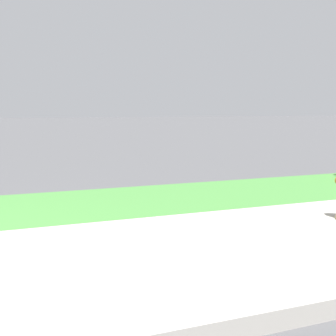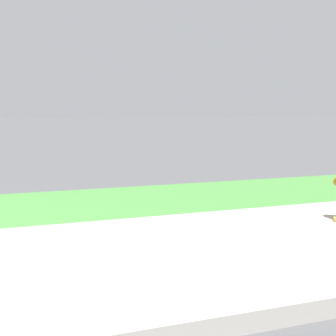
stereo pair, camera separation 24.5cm
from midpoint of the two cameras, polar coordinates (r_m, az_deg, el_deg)
name	(u,v)px [view 1 (the left image)]	position (r m, az deg, el deg)	size (l,w,h in m)	color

